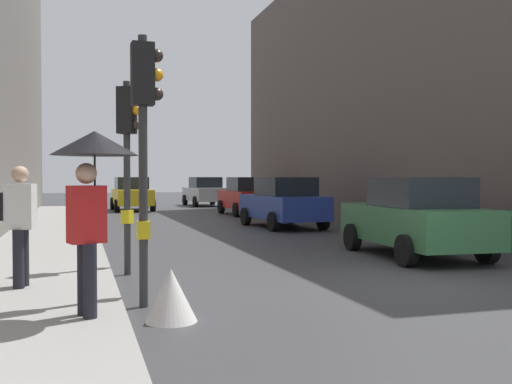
% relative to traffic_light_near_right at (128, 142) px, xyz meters
% --- Properties ---
extents(ground_plane, '(120.00, 120.00, 0.00)m').
position_rel_traffic_light_near_right_xyz_m(ground_plane, '(4.30, -2.55, -2.41)').
color(ground_plane, '#38383A').
extents(sidewalk_kerb, '(2.54, 40.00, 0.16)m').
position_rel_traffic_light_near_right_xyz_m(sidewalk_kerb, '(-1.59, 3.45, -2.33)').
color(sidewalk_kerb, gray).
rests_on(sidewalk_kerb, ground).
extents(building_facade_right, '(12.00, 24.31, 10.92)m').
position_rel_traffic_light_near_right_xyz_m(building_facade_right, '(14.93, 10.39, 3.06)').
color(building_facade_right, '#5B514C').
rests_on(building_facade_right, ground).
extents(traffic_light_near_right, '(0.44, 0.37, 3.49)m').
position_rel_traffic_light_near_right_xyz_m(traffic_light_near_right, '(0.00, 0.00, 0.00)').
color(traffic_light_near_right, '#2D2D2D').
rests_on(traffic_light_near_right, ground).
extents(traffic_light_near_left, '(0.43, 0.25, 3.68)m').
position_rel_traffic_light_near_right_xyz_m(traffic_light_near_left, '(0.00, -2.73, 0.13)').
color(traffic_light_near_left, '#2D2D2D').
rests_on(traffic_light_near_left, ground).
extents(car_red_sedan, '(2.08, 4.23, 1.76)m').
position_rel_traffic_light_near_right_xyz_m(car_red_sedan, '(6.69, 15.55, -1.53)').
color(car_red_sedan, red).
rests_on(car_red_sedan, ground).
extents(car_silver_hatchback, '(2.20, 4.29, 1.76)m').
position_rel_traffic_light_near_right_xyz_m(car_silver_hatchback, '(6.57, 24.66, -1.53)').
color(car_silver_hatchback, '#BCBCC1').
rests_on(car_silver_hatchback, ground).
extents(car_blue_van, '(2.23, 4.31, 1.76)m').
position_rel_traffic_light_near_right_xyz_m(car_blue_van, '(6.01, 8.61, -1.53)').
color(car_blue_van, navy).
rests_on(car_blue_van, ground).
extents(car_yellow_taxi, '(2.10, 4.24, 1.76)m').
position_rel_traffic_light_near_right_xyz_m(car_yellow_taxi, '(1.85, 20.85, -1.53)').
color(car_yellow_taxi, yellow).
rests_on(car_yellow_taxi, ground).
extents(car_green_estate, '(2.21, 4.30, 1.76)m').
position_rel_traffic_light_near_right_xyz_m(car_green_estate, '(6.28, 0.60, -1.53)').
color(car_green_estate, '#2D6038').
rests_on(car_green_estate, ground).
extents(pedestrian_with_umbrella, '(1.00, 1.00, 2.14)m').
position_rel_traffic_light_near_right_xyz_m(pedestrian_with_umbrella, '(-0.71, -3.75, -0.57)').
color(pedestrian_with_umbrella, black).
rests_on(pedestrian_with_umbrella, sidewalk_kerb).
extents(pedestrian_with_black_backpack, '(0.65, 0.41, 1.77)m').
position_rel_traffic_light_near_right_xyz_m(pedestrian_with_black_backpack, '(-1.72, -1.61, -1.24)').
color(pedestrian_with_black_backpack, black).
rests_on(pedestrian_with_black_backpack, sidewalk_kerb).
extents(warning_sign_triangle, '(0.64, 0.64, 0.65)m').
position_rel_traffic_light_near_right_xyz_m(warning_sign_triangle, '(0.21, -3.65, -2.08)').
color(warning_sign_triangle, silver).
rests_on(warning_sign_triangle, ground).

